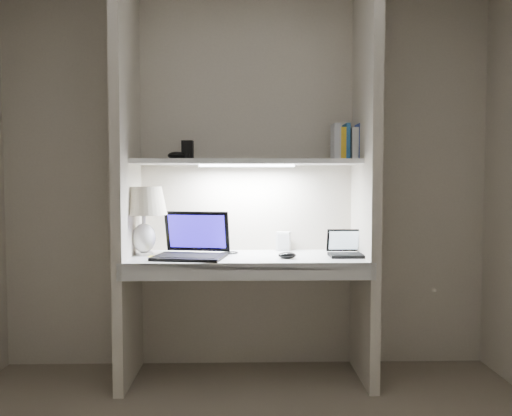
{
  "coord_description": "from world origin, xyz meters",
  "views": [
    {
      "loc": [
        -0.01,
        -1.82,
        1.22
      ],
      "look_at": [
        0.05,
        1.05,
        1.07
      ],
      "focal_mm": 35.0,
      "sensor_mm": 36.0,
      "label": 1
    }
  ],
  "objects_px": {
    "table_lamp": "(144,209)",
    "book_row": "(349,143)",
    "laptop_main": "(192,247)",
    "speaker": "(283,241)",
    "laptop_netbook": "(349,250)"
  },
  "relations": [
    {
      "from": "table_lamp",
      "to": "book_row",
      "type": "relative_size",
      "value": 1.89
    },
    {
      "from": "book_row",
      "to": "table_lamp",
      "type": "bearing_deg",
      "value": -177.22
    },
    {
      "from": "laptop_main",
      "to": "book_row",
      "type": "distance_m",
      "value": 1.18
    },
    {
      "from": "speaker",
      "to": "book_row",
      "type": "height_order",
      "value": "book_row"
    },
    {
      "from": "table_lamp",
      "to": "book_row",
      "type": "xyz_separation_m",
      "value": [
        1.29,
        0.06,
        0.41
      ]
    },
    {
      "from": "table_lamp",
      "to": "book_row",
      "type": "distance_m",
      "value": 1.35
    },
    {
      "from": "table_lamp",
      "to": "speaker",
      "type": "relative_size",
      "value": 3.4
    },
    {
      "from": "laptop_netbook",
      "to": "speaker",
      "type": "relative_size",
      "value": 1.97
    },
    {
      "from": "table_lamp",
      "to": "laptop_netbook",
      "type": "distance_m",
      "value": 1.29
    },
    {
      "from": "table_lamp",
      "to": "laptop_main",
      "type": "distance_m",
      "value": 0.39
    },
    {
      "from": "laptop_main",
      "to": "laptop_netbook",
      "type": "relative_size",
      "value": 1.88
    },
    {
      "from": "laptop_main",
      "to": "laptop_netbook",
      "type": "bearing_deg",
      "value": 11.25
    },
    {
      "from": "table_lamp",
      "to": "book_row",
      "type": "bearing_deg",
      "value": 2.78
    },
    {
      "from": "speaker",
      "to": "book_row",
      "type": "xyz_separation_m",
      "value": [
        0.4,
        -0.11,
        0.64
      ]
    },
    {
      "from": "table_lamp",
      "to": "speaker",
      "type": "distance_m",
      "value": 0.93
    }
  ]
}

